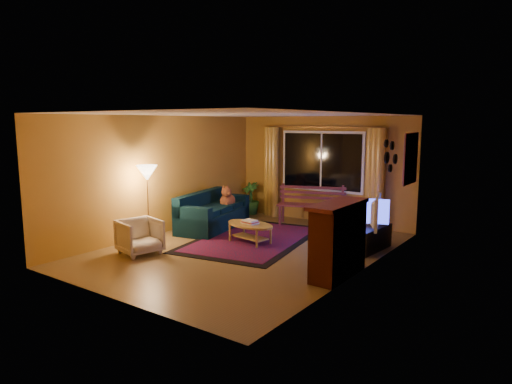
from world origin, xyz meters
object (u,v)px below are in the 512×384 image
Objects in this scene: coffee_table at (250,233)px; tv_console at (371,239)px; floor_lamp at (148,204)px; sofa at (213,211)px; bench at (311,215)px; armchair at (140,235)px.

tv_console is (2.12, 0.90, 0.02)m from coffee_table.
floor_lamp is 1.43× the size of coffee_table.
floor_lamp is at bearing -145.72° from coffee_table.
sofa is 1.85× the size of coffee_table.
sofa is (-1.62, -1.57, 0.17)m from bench.
coffee_table is (1.65, 1.13, -0.57)m from floor_lamp.
floor_lamp is at bearing -110.16° from sofa.
floor_lamp is at bearing -147.07° from tv_console.
armchair is 0.45× the size of floor_lamp.
bench is 1.43× the size of coffee_table.
armchair is (0.22, -2.28, -0.06)m from sofa.
sofa is 3.56m from tv_console.
bench is at bearing 32.14° from sofa.
bench is 1.46× the size of tv_console.
armchair is 0.88m from floor_lamp.
armchair is at bearing -136.75° from tv_console.
bench is 2.12m from coffee_table.
coffee_table is (-0.21, -2.11, -0.04)m from bench.
coffee_table is (1.41, -0.54, -0.21)m from sofa.
bench is at bearing -6.03° from armchair.
sofa reaches higher than bench.
armchair is 2.12m from coffee_table.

